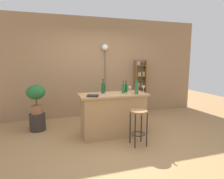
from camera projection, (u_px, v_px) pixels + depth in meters
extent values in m
plane|color=#A37A4C|center=(118.00, 140.00, 3.84)|extent=(12.00, 12.00, 0.00)
cube|color=#997551|center=(96.00, 68.00, 5.47)|extent=(6.40, 0.10, 2.80)
cube|color=#A87F51|center=(113.00, 115.00, 4.05)|extent=(1.32, 0.56, 0.87)
cube|color=tan|center=(113.00, 95.00, 3.99)|extent=(1.43, 0.61, 0.04)
cylinder|color=black|center=(135.00, 132.00, 3.43)|extent=(0.02, 0.02, 0.64)
cylinder|color=black|center=(147.00, 130.00, 3.50)|extent=(0.02, 0.02, 0.64)
cylinder|color=black|center=(130.00, 127.00, 3.65)|extent=(0.02, 0.02, 0.64)
cylinder|color=black|center=(141.00, 126.00, 3.72)|extent=(0.02, 0.02, 0.64)
torus|color=black|center=(138.00, 134.00, 3.59)|extent=(0.26, 0.26, 0.02)
cylinder|color=olive|center=(139.00, 111.00, 3.52)|extent=(0.33, 0.33, 0.03)
cube|color=brown|center=(135.00, 87.00, 5.75)|extent=(0.02, 0.18, 1.61)
cube|color=brown|center=(145.00, 86.00, 5.84)|extent=(0.02, 0.18, 1.61)
cube|color=brown|center=(140.00, 107.00, 5.89)|extent=(0.31, 0.18, 0.02)
cylinder|color=#994C23|center=(136.00, 106.00, 5.85)|extent=(0.06, 0.06, 0.07)
cylinder|color=#4C7033|center=(138.00, 106.00, 5.87)|extent=(0.06, 0.06, 0.07)
cylinder|color=gold|center=(140.00, 106.00, 5.89)|extent=(0.06, 0.06, 0.07)
cylinder|color=silver|center=(141.00, 106.00, 5.90)|extent=(0.06, 0.06, 0.07)
cylinder|color=#994C23|center=(143.00, 105.00, 5.92)|extent=(0.06, 0.06, 0.07)
cube|color=brown|center=(140.00, 97.00, 5.84)|extent=(0.31, 0.18, 0.02)
cylinder|color=gold|center=(137.00, 95.00, 5.81)|extent=(0.05, 0.05, 0.09)
cylinder|color=#4C7033|center=(140.00, 95.00, 5.84)|extent=(0.05, 0.05, 0.09)
cylinder|color=silver|center=(143.00, 95.00, 5.87)|extent=(0.05, 0.05, 0.09)
cube|color=brown|center=(140.00, 87.00, 5.79)|extent=(0.31, 0.18, 0.02)
cylinder|color=#994C23|center=(136.00, 85.00, 5.75)|extent=(0.07, 0.07, 0.11)
cylinder|color=beige|center=(138.00, 85.00, 5.77)|extent=(0.07, 0.07, 0.11)
cylinder|color=brown|center=(140.00, 85.00, 5.78)|extent=(0.07, 0.07, 0.11)
cylinder|color=#4C7033|center=(142.00, 85.00, 5.80)|extent=(0.07, 0.07, 0.11)
cylinder|color=brown|center=(144.00, 84.00, 5.83)|extent=(0.07, 0.07, 0.11)
cube|color=brown|center=(140.00, 76.00, 5.75)|extent=(0.31, 0.18, 0.02)
cylinder|color=#AD7A38|center=(136.00, 74.00, 5.70)|extent=(0.05, 0.05, 0.12)
cylinder|color=gold|center=(139.00, 74.00, 5.71)|extent=(0.05, 0.05, 0.12)
cylinder|color=beige|center=(140.00, 74.00, 5.73)|extent=(0.05, 0.05, 0.12)
cylinder|color=#4C7033|center=(142.00, 74.00, 5.75)|extent=(0.05, 0.05, 0.12)
cylinder|color=gold|center=(144.00, 74.00, 5.76)|extent=(0.05, 0.05, 0.12)
cube|color=brown|center=(140.00, 66.00, 5.70)|extent=(0.31, 0.18, 0.02)
cylinder|color=beige|center=(137.00, 63.00, 5.65)|extent=(0.06, 0.06, 0.11)
cylinder|color=silver|center=(139.00, 63.00, 5.67)|extent=(0.06, 0.06, 0.11)
cylinder|color=brown|center=(142.00, 63.00, 5.70)|extent=(0.06, 0.06, 0.11)
cylinder|color=brown|center=(144.00, 63.00, 5.72)|extent=(0.06, 0.06, 0.11)
cylinder|color=#2D2823|center=(38.00, 122.00, 4.35)|extent=(0.35, 0.35, 0.40)
cylinder|color=#935B3D|center=(37.00, 109.00, 4.30)|extent=(0.25, 0.25, 0.19)
cylinder|color=brown|center=(36.00, 102.00, 4.28)|extent=(0.03, 0.03, 0.16)
ellipsoid|color=#23602D|center=(36.00, 92.00, 4.24)|extent=(0.41, 0.37, 0.33)
cylinder|color=#194C23|center=(103.00, 88.00, 4.02)|extent=(0.08, 0.08, 0.21)
cylinder|color=#194C23|center=(103.00, 81.00, 4.00)|extent=(0.03, 0.03, 0.08)
cylinder|color=black|center=(103.00, 79.00, 3.99)|extent=(0.03, 0.03, 0.01)
cylinder|color=#194C23|center=(126.00, 88.00, 4.17)|extent=(0.06, 0.06, 0.18)
cylinder|color=#194C23|center=(126.00, 83.00, 4.15)|extent=(0.02, 0.02, 0.07)
cylinder|color=black|center=(126.00, 81.00, 4.14)|extent=(0.03, 0.03, 0.01)
cylinder|color=#236638|center=(123.00, 89.00, 4.05)|extent=(0.08, 0.08, 0.18)
cylinder|color=#236638|center=(123.00, 83.00, 4.03)|extent=(0.03, 0.03, 0.07)
cylinder|color=black|center=(123.00, 81.00, 4.02)|extent=(0.03, 0.03, 0.01)
cylinder|color=#236638|center=(137.00, 89.00, 3.93)|extent=(0.08, 0.08, 0.22)
cylinder|color=#236638|center=(137.00, 82.00, 3.91)|extent=(0.03, 0.03, 0.08)
cylinder|color=black|center=(137.00, 79.00, 3.90)|extent=(0.03, 0.03, 0.01)
cylinder|color=silver|center=(143.00, 93.00, 4.05)|extent=(0.06, 0.06, 0.00)
cylinder|color=silver|center=(143.00, 91.00, 4.05)|extent=(0.01, 0.01, 0.07)
cone|color=silver|center=(143.00, 88.00, 4.03)|extent=(0.07, 0.07, 0.08)
cylinder|color=silver|center=(130.00, 94.00, 3.97)|extent=(0.06, 0.06, 0.00)
cylinder|color=silver|center=(130.00, 92.00, 3.96)|extent=(0.01, 0.01, 0.07)
cone|color=silver|center=(130.00, 88.00, 3.95)|extent=(0.07, 0.07, 0.08)
cube|color=black|center=(93.00, 96.00, 3.66)|extent=(0.25, 0.22, 0.03)
cylinder|color=black|center=(105.00, 82.00, 5.49)|extent=(0.01, 0.01, 1.97)
sphere|color=white|center=(105.00, 47.00, 5.35)|extent=(0.18, 0.18, 0.18)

